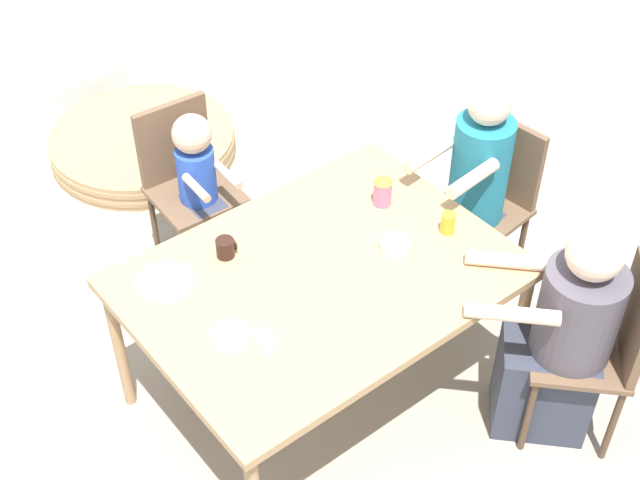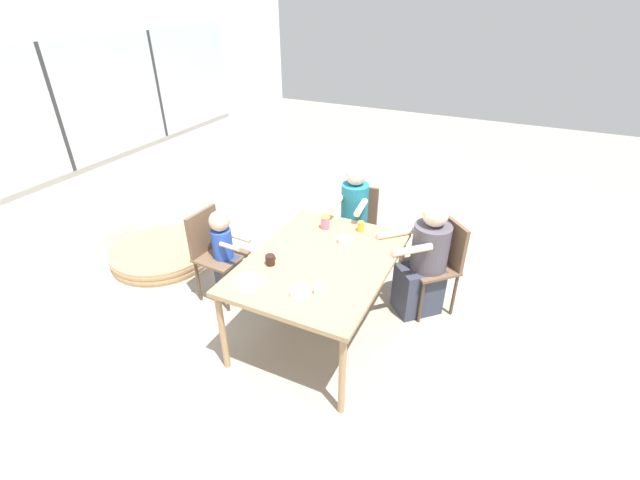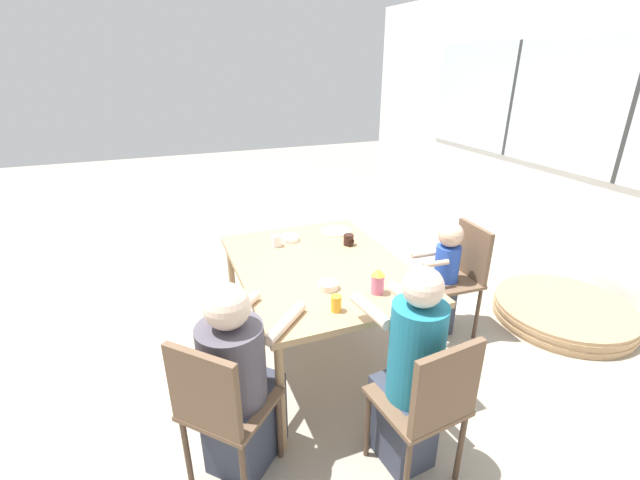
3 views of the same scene
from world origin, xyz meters
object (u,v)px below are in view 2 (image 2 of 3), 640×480
Objects in this scene: chair_for_woman_green_shirt at (441,258)px; person_woman_green_shirt at (424,265)px; person_toddler at (226,257)px; coffee_mug at (270,260)px; bowl_white_shallow at (300,293)px; folded_table_stack at (163,253)px; milk_carton_small at (319,289)px; sippy_cup at (325,220)px; juice_glass at (361,227)px; chair_for_man_blue_shirt at (357,220)px; chair_for_toddler at (212,247)px; bowl_cereal at (345,240)px; person_man_blue_shirt at (353,226)px.

chair_for_woman_green_shirt is 0.80× the size of person_woman_green_shirt.
coffee_mug is at bearing 70.34° from person_toddler.
folded_table_stack is at bearing 70.33° from bowl_white_shallow.
coffee_mug is at bearing 87.63° from person_woman_green_shirt.
coffee_mug is (-1.03, 1.15, 0.26)m from chair_for_woman_green_shirt.
person_toddler is 0.81m from coffee_mug.
sippy_cup is at bearing 22.41° from milk_carton_small.
juice_glass is at bearing -29.25° from coffee_mug.
bowl_white_shallow is (-1.05, 0.06, -0.03)m from juice_glass.
chair_for_woman_green_shirt and chair_for_man_blue_shirt have the same top height.
chair_for_woman_green_shirt is 1.57m from coffee_mug.
sippy_cup is 0.96m from milk_carton_small.
folded_table_stack is at bearing 97.04° from juice_glass.
chair_for_toddler is 1.44m from milk_carton_small.
chair_for_woman_green_shirt is 5.95× the size of bowl_white_shallow.
chair_for_toddler is 7.10× the size of bowl_cereal.
juice_glass is at bearing 63.92° from chair_for_woman_green_shirt.
sippy_cup is 0.30m from bowl_cereal.
chair_for_woman_green_shirt reaches higher than bowl_cereal.
chair_for_man_blue_shirt reaches higher than bowl_cereal.
chair_for_man_blue_shirt is at bearing -90.00° from person_man_blue_shirt.
chair_for_woman_green_shirt is 7.10× the size of bowl_cereal.
folded_table_stack is at bearing 95.44° from sippy_cup.
chair_for_toddler is at bearing 111.82° from juice_glass.
folded_table_stack is (0.77, 2.16, -0.70)m from bowl_white_shallow.
chair_for_woman_green_shirt is 0.75× the size of person_man_blue_shirt.
person_woman_green_shirt reaches higher than chair_for_toddler.
chair_for_toddler reaches higher than juice_glass.
coffee_mug is 0.96× the size of milk_carton_small.
coffee_mug is at bearing 73.69° from chair_for_toddler.
folded_table_stack is at bearing 13.20° from person_man_blue_shirt.
chair_for_woman_green_shirt is at bearing 162.78° from person_man_blue_shirt.
coffee_mug is 0.07× the size of folded_table_stack.
person_toddler is at bearing 117.57° from sippy_cup.
person_woman_green_shirt is 1.82m from person_toddler.
sippy_cup reaches higher than folded_table_stack.
person_toddler is 11.44× the size of coffee_mug.
juice_glass reaches higher than coffee_mug.
person_woman_green_shirt is 1.24m from milk_carton_small.
bowl_cereal is at bearing 78.05° from chair_for_woman_green_shirt.
juice_glass is at bearing 113.32° from person_man_blue_shirt.
chair_for_man_blue_shirt is 7.10× the size of bowl_cereal.
person_woman_green_shirt reaches higher than bowl_cereal.
sippy_cup is at bearing 58.79° from bowl_cereal.
juice_glass is at bearing 117.83° from person_toddler.
person_toddler is (-1.09, 0.88, -0.07)m from chair_for_man_blue_shirt.
chair_for_woman_green_shirt is at bearing 113.49° from chair_for_toddler.
person_woman_green_shirt reaches higher than folded_table_stack.
person_man_blue_shirt is (0.19, 0.93, 0.01)m from chair_for_woman_green_shirt.
chair_for_man_blue_shirt and chair_for_toddler have the same top height.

